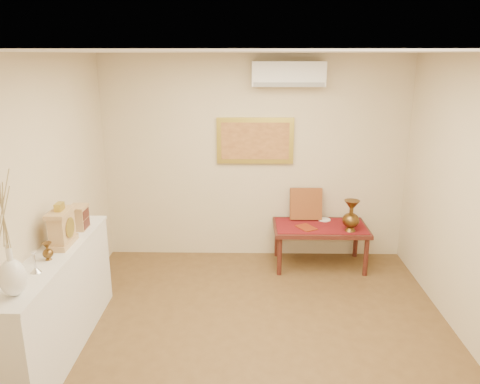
{
  "coord_description": "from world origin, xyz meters",
  "views": [
    {
      "loc": [
        -0.08,
        -3.81,
        2.68
      ],
      "look_at": [
        -0.18,
        1.15,
        1.22
      ],
      "focal_mm": 35.0,
      "sensor_mm": 36.0,
      "label": 1
    }
  ],
  "objects_px": {
    "white_vase": "(6,230)",
    "low_table": "(320,231)",
    "brass_urn_tall": "(351,212)",
    "display_ledge": "(59,302)",
    "wooden_chest": "(79,217)",
    "mantel_clock": "(62,227)"
  },
  "relations": [
    {
      "from": "mantel_clock",
      "to": "white_vase",
      "type": "bearing_deg",
      "value": -90.03
    },
    {
      "from": "brass_urn_tall",
      "to": "mantel_clock",
      "type": "height_order",
      "value": "mantel_clock"
    },
    {
      "from": "low_table",
      "to": "white_vase",
      "type": "bearing_deg",
      "value": -135.14
    },
    {
      "from": "brass_urn_tall",
      "to": "low_table",
      "type": "distance_m",
      "value": 0.5
    },
    {
      "from": "display_ledge",
      "to": "low_table",
      "type": "height_order",
      "value": "display_ledge"
    },
    {
      "from": "white_vase",
      "to": "low_table",
      "type": "distance_m",
      "value": 3.87
    },
    {
      "from": "mantel_clock",
      "to": "wooden_chest",
      "type": "bearing_deg",
      "value": 89.72
    },
    {
      "from": "white_vase",
      "to": "brass_urn_tall",
      "type": "distance_m",
      "value": 3.93
    },
    {
      "from": "brass_urn_tall",
      "to": "mantel_clock",
      "type": "relative_size",
      "value": 1.17
    },
    {
      "from": "display_ledge",
      "to": "mantel_clock",
      "type": "relative_size",
      "value": 4.93
    },
    {
      "from": "wooden_chest",
      "to": "low_table",
      "type": "bearing_deg",
      "value": 25.66
    },
    {
      "from": "white_vase",
      "to": "mantel_clock",
      "type": "bearing_deg",
      "value": 89.97
    },
    {
      "from": "brass_urn_tall",
      "to": "wooden_chest",
      "type": "bearing_deg",
      "value": -159.93
    },
    {
      "from": "display_ledge",
      "to": "wooden_chest",
      "type": "bearing_deg",
      "value": 87.12
    },
    {
      "from": "brass_urn_tall",
      "to": "low_table",
      "type": "bearing_deg",
      "value": 152.61
    },
    {
      "from": "brass_urn_tall",
      "to": "mantel_clock",
      "type": "distance_m",
      "value": 3.37
    },
    {
      "from": "display_ledge",
      "to": "white_vase",
      "type": "bearing_deg",
      "value": -87.87
    },
    {
      "from": "low_table",
      "to": "brass_urn_tall",
      "type": "bearing_deg",
      "value": -27.39
    },
    {
      "from": "display_ledge",
      "to": "brass_urn_tall",
      "type": "bearing_deg",
      "value": 29.41
    },
    {
      "from": "white_vase",
      "to": "mantel_clock",
      "type": "xyz_separation_m",
      "value": [
        0.0,
        0.94,
        -0.34
      ]
    },
    {
      "from": "wooden_chest",
      "to": "display_ledge",
      "type": "bearing_deg",
      "value": -92.88
    },
    {
      "from": "brass_urn_tall",
      "to": "wooden_chest",
      "type": "xyz_separation_m",
      "value": [
        -2.99,
        -1.09,
        0.3
      ]
    }
  ]
}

